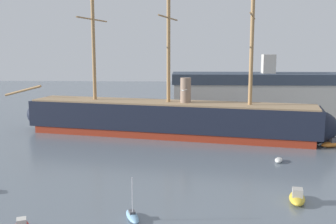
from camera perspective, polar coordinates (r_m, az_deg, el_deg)
The scene contains 7 objects.
tall_ship at distance 81.96m, azimuth 0.07°, elevation -0.87°, with size 70.72×22.04×34.43m.
sailboat_near_centre at distance 43.42m, azimuth -5.14°, elevation -14.62°, with size 2.29×3.75×4.69m.
motorboat_mid_right at distance 49.84m, azimuth 18.01°, elevation -11.57°, with size 2.68×4.56×1.80m.
dinghy_alongside_stern at distance 66.16m, azimuth 15.57°, elevation -6.64°, with size 1.94×2.90×0.63m.
motorboat_far_right at distance 79.08m, azimuth 22.32°, elevation -4.21°, with size 4.66×3.40×1.81m.
dockside_warehouse_right at distance 107.11m, azimuth 14.21°, elevation 2.29°, with size 54.06×15.05×16.46m.
seagull_in_flight at distance 39.98m, azimuth 2.11°, elevation 3.12°, with size 0.95×0.82×0.13m.
Camera 1 is at (4.16, -22.71, 17.73)m, focal length 42.55 mm.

